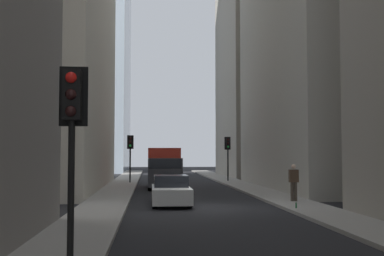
% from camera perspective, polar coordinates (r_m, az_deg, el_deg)
% --- Properties ---
extents(ground_plane, '(135.00, 135.00, 0.00)m').
position_cam_1_polar(ground_plane, '(22.00, 1.29, -9.45)').
color(ground_plane, black).
extents(sidewalk_right, '(90.00, 2.20, 0.14)m').
position_cam_1_polar(sidewalk_right, '(21.96, -10.62, -9.22)').
color(sidewalk_right, gray).
rests_on(sidewalk_right, ground_plane).
extents(sidewalk_left, '(90.00, 2.20, 0.14)m').
position_cam_1_polar(sidewalk_left, '(22.93, 12.68, -8.94)').
color(sidewalk_left, gray).
rests_on(sidewalk_left, ground_plane).
extents(building_left_midfar, '(18.09, 10.00, 25.57)m').
position_cam_1_polar(building_left_midfar, '(36.68, 16.42, 13.43)').
color(building_left_midfar, '#B7B2A5').
rests_on(building_left_midfar, ground_plane).
extents(building_left_far, '(14.07, 10.50, 31.54)m').
position_cam_1_polar(building_left_far, '(54.27, 9.16, 11.19)').
color(building_left_far, '#A8A091').
rests_on(building_left_far, ground_plane).
extents(delivery_truck, '(6.46, 2.25, 2.84)m').
position_cam_1_polar(delivery_truck, '(34.19, -3.36, -4.72)').
color(delivery_truck, red).
rests_on(delivery_truck, ground_plane).
extents(sedan_white, '(4.30, 1.78, 1.42)m').
position_cam_1_polar(sedan_white, '(23.01, -2.54, -7.51)').
color(sedan_white, silver).
rests_on(sedan_white, ground_plane).
extents(traffic_light_foreground, '(0.43, 0.52, 3.90)m').
position_cam_1_polar(traffic_light_foreground, '(8.87, -14.11, 0.68)').
color(traffic_light_foreground, black).
rests_on(traffic_light_foreground, sidewalk_right).
extents(traffic_light_midblock, '(0.43, 0.52, 3.80)m').
position_cam_1_polar(traffic_light_midblock, '(38.87, -7.36, -2.34)').
color(traffic_light_midblock, black).
rests_on(traffic_light_midblock, sidewalk_right).
extents(traffic_light_far_junction, '(0.43, 0.52, 3.76)m').
position_cam_1_polar(traffic_light_far_junction, '(41.15, 4.29, -2.44)').
color(traffic_light_far_junction, black).
rests_on(traffic_light_far_junction, sidewalk_left).
extents(pedestrian, '(0.26, 0.44, 1.79)m').
position_cam_1_polar(pedestrian, '(24.01, 12.01, -6.17)').
color(pedestrian, '#473D33').
rests_on(pedestrian, sidewalk_left).
extents(discarded_bottle, '(0.07, 0.07, 0.27)m').
position_cam_1_polar(discarded_bottle, '(20.99, 12.29, -9.00)').
color(discarded_bottle, '#236033').
rests_on(discarded_bottle, sidewalk_left).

